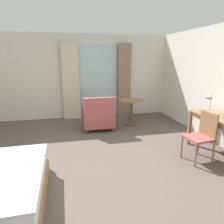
{
  "coord_description": "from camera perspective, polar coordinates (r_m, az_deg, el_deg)",
  "views": [
    {
      "loc": [
        -0.32,
        -3.12,
        1.82
      ],
      "look_at": [
        0.4,
        0.18,
        0.93
      ],
      "focal_mm": 33.21,
      "sensor_mm": 36.0,
      "label": 1
    }
  ],
  "objects": [
    {
      "name": "ground",
      "position": [
        3.66,
        -5.78,
        -16.13
      ],
      "size": [
        6.24,
        7.14,
        0.1
      ],
      "primitive_type": "cube",
      "color": "#564C47"
    },
    {
      "name": "wall_back",
      "position": [
        6.47,
        -9.6,
        9.5
      ],
      "size": [
        5.84,
        0.12,
        2.5
      ],
      "primitive_type": "cube",
      "color": "silver",
      "rests_on": "ground"
    },
    {
      "name": "balcony_glass_door",
      "position": [
        6.47,
        -3.94,
        8.33
      ],
      "size": [
        1.19,
        0.02,
        2.2
      ],
      "primitive_type": "cube",
      "color": "silver",
      "rests_on": "ground"
    },
    {
      "name": "curtain_panel_left",
      "position": [
        6.3,
        -11.25,
        8.09
      ],
      "size": [
        0.5,
        0.1,
        2.24
      ],
      "primitive_type": "cube",
      "color": "beige",
      "rests_on": "ground"
    },
    {
      "name": "curtain_panel_right",
      "position": [
        6.54,
        3.38,
        8.58
      ],
      "size": [
        0.39,
        0.1,
        2.24
      ],
      "primitive_type": "cube",
      "color": "#897056",
      "rests_on": "ground"
    },
    {
      "name": "writing_desk",
      "position": [
        4.33,
        28.21,
        -2.64
      ],
      "size": [
        0.56,
        1.36,
        0.76
      ],
      "color": "olive",
      "rests_on": "ground"
    },
    {
      "name": "desk_chair",
      "position": [
        4.06,
        23.61,
        -5.59
      ],
      "size": [
        0.47,
        0.46,
        0.89
      ],
      "color": "#9E4C47",
      "rests_on": "ground"
    },
    {
      "name": "desk_lamp",
      "position": [
        4.31,
        25.27,
        3.46
      ],
      "size": [
        0.31,
        0.3,
        0.48
      ],
      "color": "#B7B2A8",
      "rests_on": "writing_desk"
    },
    {
      "name": "armchair_by_window",
      "position": [
        5.36,
        -3.8,
        -1.21
      ],
      "size": [
        0.78,
        0.75,
        0.89
      ],
      "color": "#9E4C47",
      "rests_on": "ground"
    },
    {
      "name": "round_cafe_table",
      "position": [
        5.74,
        5.45,
        1.56
      ],
      "size": [
        0.66,
        0.66,
        0.7
      ],
      "color": "olive",
      "rests_on": "ground"
    }
  ]
}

